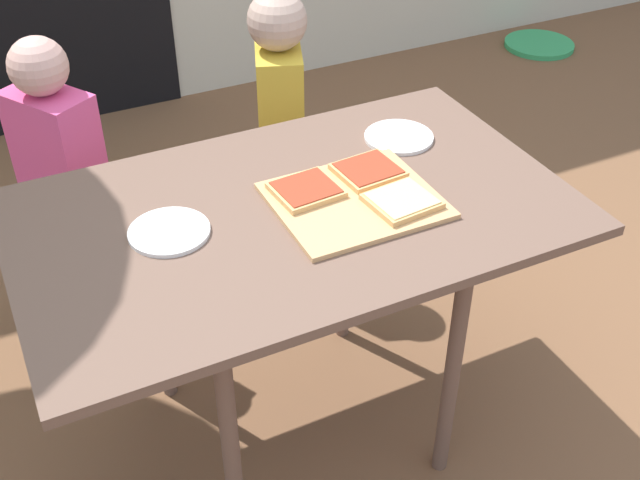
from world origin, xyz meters
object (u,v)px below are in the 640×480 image
plate_white_left (169,232)px  pizza_slice_near_right (402,201)px  cutting_board (355,201)px  pizza_slice_far_left (306,190)px  child_left (64,180)px  pizza_slice_far_right (368,170)px  dining_table (294,234)px  garden_hose_coil (539,45)px  plate_white_right (399,137)px  child_right (280,121)px

plate_white_left → pizza_slice_near_right: bearing=-15.3°
cutting_board → pizza_slice_far_left: pizza_slice_far_left is taller
child_left → pizza_slice_far_right: bearing=-45.1°
dining_table → child_left: (-0.42, 0.68, -0.12)m
cutting_board → garden_hose_coil: bearing=40.8°
pizza_slice_far_right → child_left: size_ratio=0.16×
pizza_slice_near_right → garden_hose_coil: (2.11, 1.97, -0.77)m
pizza_slice_far_right → pizza_slice_far_left: bearing=-176.3°
child_left → pizza_slice_far_left: bearing=-54.4°
cutting_board → pizza_slice_far_right: (0.08, 0.08, 0.01)m
pizza_slice_near_right → plate_white_right: bearing=60.6°
dining_table → plate_white_left: size_ratio=7.05×
child_right → pizza_slice_near_right: bearing=-93.6°
pizza_slice_far_left → plate_white_left: pizza_slice_far_left is taller
pizza_slice_far_left → garden_hose_coil: bearing=38.6°
child_left → child_right: bearing=2.8°
pizza_slice_near_right → cutting_board: bearing=142.2°
pizza_slice_far_right → plate_white_left: bearing=-178.9°
plate_white_right → cutting_board: bearing=-138.9°
cutting_board → dining_table: bearing=162.8°
pizza_slice_far_left → pizza_slice_near_right: same height
pizza_slice_far_right → plate_white_left: pizza_slice_far_right is taller
plate_white_left → child_right: (0.56, 0.68, -0.19)m
plate_white_right → child_left: (-0.80, 0.51, -0.20)m
dining_table → plate_white_left: 0.30m
child_left → plate_white_left: bearing=-78.2°
dining_table → cutting_board: cutting_board is taller
cutting_board → garden_hose_coil: 3.00m
pizza_slice_far_left → child_right: size_ratio=0.16×
dining_table → plate_white_right: (0.38, 0.17, 0.08)m
pizza_slice_far_left → plate_white_right: 0.36m
dining_table → child_right: child_right is taller
plate_white_left → plate_white_right: (0.67, 0.14, 0.00)m
pizza_slice_far_right → child_right: size_ratio=0.16×
cutting_board → pizza_slice_far_left: (-0.09, 0.07, 0.01)m
cutting_board → garden_hose_coil: cutting_board is taller
cutting_board → child_left: size_ratio=0.37×
dining_table → garden_hose_coil: size_ratio=3.34×
child_right → garden_hose_coil: size_ratio=2.62×
cutting_board → pizza_slice_near_right: 0.11m
child_right → plate_white_left: bearing=-129.3°
cutting_board → child_right: child_right is taller
dining_table → pizza_slice_far_left: pizza_slice_far_left is taller
child_left → child_right: (0.70, 0.03, 0.01)m
plate_white_left → garden_hose_coil: bearing=34.9°
garden_hose_coil → pizza_slice_near_right: bearing=-137.0°
child_left → dining_table: bearing=-58.2°
plate_white_left → child_left: child_left is taller
cutting_board → plate_white_right: bearing=41.1°
dining_table → plate_white_left: plate_white_left is taller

